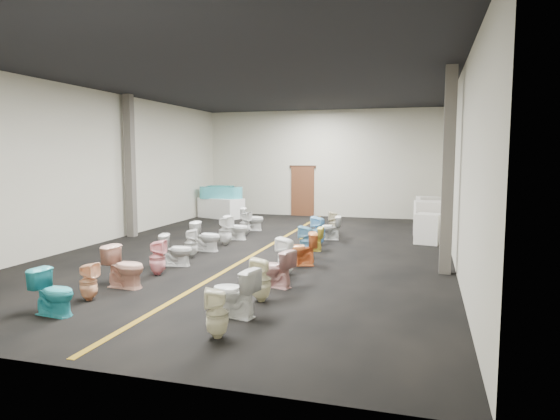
# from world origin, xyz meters

# --- Properties ---
(floor) EXTENTS (16.00, 16.00, 0.00)m
(floor) POSITION_xyz_m (0.00, 0.00, 0.00)
(floor) COLOR black
(floor) RESTS_ON ground
(ceiling) EXTENTS (16.00, 16.00, 0.00)m
(ceiling) POSITION_xyz_m (0.00, 0.00, 4.50)
(ceiling) COLOR black
(ceiling) RESTS_ON ground
(wall_back) EXTENTS (10.00, 0.00, 10.00)m
(wall_back) POSITION_xyz_m (0.00, 8.00, 2.25)
(wall_back) COLOR #BCB8A0
(wall_back) RESTS_ON ground
(wall_front) EXTENTS (10.00, 0.00, 10.00)m
(wall_front) POSITION_xyz_m (0.00, -8.00, 2.25)
(wall_front) COLOR #BCB8A0
(wall_front) RESTS_ON ground
(wall_left) EXTENTS (0.00, 16.00, 16.00)m
(wall_left) POSITION_xyz_m (-5.00, 0.00, 2.25)
(wall_left) COLOR #BCB8A0
(wall_left) RESTS_ON ground
(wall_right) EXTENTS (0.00, 16.00, 16.00)m
(wall_right) POSITION_xyz_m (5.00, 0.00, 2.25)
(wall_right) COLOR #BCB8A0
(wall_right) RESTS_ON ground
(aisle_stripe) EXTENTS (0.12, 15.60, 0.01)m
(aisle_stripe) POSITION_xyz_m (0.00, 0.00, 0.00)
(aisle_stripe) COLOR #866213
(aisle_stripe) RESTS_ON floor
(back_door) EXTENTS (1.00, 0.10, 2.10)m
(back_door) POSITION_xyz_m (-0.80, 7.94, 1.05)
(back_door) COLOR #562D19
(back_door) RESTS_ON floor
(door_frame) EXTENTS (1.15, 0.08, 0.10)m
(door_frame) POSITION_xyz_m (-0.80, 7.95, 2.12)
(door_frame) COLOR #331C11
(door_frame) RESTS_ON back_door
(column_left) EXTENTS (0.25, 0.25, 4.50)m
(column_left) POSITION_xyz_m (-4.75, 1.00, 2.25)
(column_left) COLOR #59544C
(column_left) RESTS_ON floor
(column_right) EXTENTS (0.25, 0.25, 4.50)m
(column_right) POSITION_xyz_m (4.75, -1.50, 2.25)
(column_right) COLOR #59544C
(column_right) RESTS_ON floor
(display_table) EXTENTS (2.06, 1.52, 0.83)m
(display_table) POSITION_xyz_m (-3.89, 6.26, 0.41)
(display_table) COLOR white
(display_table) RESTS_ON floor
(bathtub) EXTENTS (1.86, 0.70, 0.55)m
(bathtub) POSITION_xyz_m (-3.89, 6.26, 1.07)
(bathtub) COLOR #45B9C6
(bathtub) RESTS_ON display_table
(appliance_crate_a) EXTENTS (0.83, 0.83, 0.89)m
(appliance_crate_a) POSITION_xyz_m (4.40, 2.29, 0.44)
(appliance_crate_a) COLOR white
(appliance_crate_a) RESTS_ON floor
(appliance_crate_b) EXTENTS (0.93, 0.93, 1.15)m
(appliance_crate_b) POSITION_xyz_m (4.40, 3.42, 0.58)
(appliance_crate_b) COLOR silver
(appliance_crate_b) RESTS_ON floor
(appliance_crate_c) EXTENTS (0.96, 0.96, 0.83)m
(appliance_crate_c) POSITION_xyz_m (4.40, 4.55, 0.41)
(appliance_crate_c) COLOR beige
(appliance_crate_c) RESTS_ON floor
(appliance_crate_d) EXTENTS (0.91, 0.91, 1.07)m
(appliance_crate_d) POSITION_xyz_m (4.40, 6.30, 0.54)
(appliance_crate_d) COLOR silver
(appliance_crate_d) RESTS_ON floor
(toilet_left_0) EXTENTS (0.79, 0.50, 0.76)m
(toilet_left_0) POSITION_xyz_m (-1.47, -6.36, 0.38)
(toilet_left_0) COLOR teal
(toilet_left_0) RESTS_ON floor
(toilet_left_1) EXTENTS (0.33, 0.32, 0.69)m
(toilet_left_1) POSITION_xyz_m (-1.47, -5.49, 0.34)
(toilet_left_1) COLOR #FFBD8E
(toilet_left_1) RESTS_ON floor
(toilet_left_2) EXTENTS (0.85, 0.52, 0.83)m
(toilet_left_2) POSITION_xyz_m (-1.34, -4.54, 0.42)
(toilet_left_2) COLOR #E4A790
(toilet_left_2) RESTS_ON floor
(toilet_left_3) EXTENTS (0.42, 0.42, 0.77)m
(toilet_left_3) POSITION_xyz_m (-1.26, -3.44, 0.39)
(toilet_left_3) COLOR #F7A3A9
(toilet_left_3) RESTS_ON floor
(toilet_left_4) EXTENTS (0.82, 0.58, 0.76)m
(toilet_left_4) POSITION_xyz_m (-1.31, -2.48, 0.38)
(toilet_left_4) COLOR silver
(toilet_left_4) RESTS_ON floor
(toilet_left_5) EXTENTS (0.45, 0.45, 0.74)m
(toilet_left_5) POSITION_xyz_m (-1.40, -1.56, 0.37)
(toilet_left_5) COLOR silver
(toilet_left_5) RESTS_ON floor
(toilet_left_6) EXTENTS (0.81, 0.48, 0.81)m
(toilet_left_6) POSITION_xyz_m (-1.41, -0.61, 0.40)
(toilet_left_6) COLOR white
(toilet_left_6) RESTS_ON floor
(toilet_left_7) EXTENTS (0.49, 0.49, 0.84)m
(toilet_left_7) POSITION_xyz_m (-1.26, 0.38, 0.42)
(toilet_left_7) COLOR white
(toilet_left_7) RESTS_ON floor
(toilet_left_8) EXTENTS (0.77, 0.49, 0.75)m
(toilet_left_8) POSITION_xyz_m (-1.31, 1.37, 0.37)
(toilet_left_8) COLOR white
(toilet_left_8) RESTS_ON floor
(toilet_left_9) EXTENTS (0.42, 0.42, 0.77)m
(toilet_left_9) POSITION_xyz_m (-1.34, 2.26, 0.39)
(toilet_left_9) COLOR silver
(toilet_left_9) RESTS_ON floor
(toilet_left_10) EXTENTS (0.88, 0.65, 0.81)m
(toilet_left_10) POSITION_xyz_m (-1.47, 3.29, 0.40)
(toilet_left_10) COLOR white
(toilet_left_10) RESTS_ON floor
(toilet_right_0) EXTENTS (0.42, 0.42, 0.72)m
(toilet_right_0) POSITION_xyz_m (1.50, -6.56, 0.36)
(toilet_right_0) COLOR beige
(toilet_right_0) RESTS_ON floor
(toilet_right_1) EXTENTS (0.87, 0.61, 0.81)m
(toilet_right_1) POSITION_xyz_m (1.38, -5.60, 0.41)
(toilet_right_1) COLOR white
(toilet_right_1) RESTS_ON floor
(toilet_right_2) EXTENTS (0.41, 0.40, 0.79)m
(toilet_right_2) POSITION_xyz_m (1.53, -4.68, 0.40)
(toilet_right_2) COLOR #F4EDC5
(toilet_right_2) RESTS_ON floor
(toilet_right_3) EXTENTS (0.84, 0.64, 0.76)m
(toilet_right_3) POSITION_xyz_m (1.49, -3.66, 0.38)
(toilet_right_3) COLOR #D49B96
(toilet_right_3) RESTS_ON floor
(toilet_right_4) EXTENTS (0.44, 0.44, 0.83)m
(toilet_right_4) POSITION_xyz_m (1.41, -2.62, 0.41)
(toilet_right_4) COLOR white
(toilet_right_4) RESTS_ON floor
(toilet_right_5) EXTENTS (0.88, 0.66, 0.79)m
(toilet_right_5) POSITION_xyz_m (1.49, -1.63, 0.40)
(toilet_right_5) COLOR orange
(toilet_right_5) RESTS_ON floor
(toilet_right_6) EXTENTS (0.39, 0.38, 0.81)m
(toilet_right_6) POSITION_xyz_m (1.41, -0.66, 0.41)
(toilet_right_6) COLOR #6DAED1
(toilet_right_6) RESTS_ON floor
(toilet_right_7) EXTENTS (0.68, 0.43, 0.67)m
(toilet_right_7) POSITION_xyz_m (1.35, 0.19, 0.33)
(toilet_right_7) COLOR #F6DD4F
(toilet_right_7) RESTS_ON floor
(toilet_right_8) EXTENTS (0.45, 0.44, 0.84)m
(toilet_right_8) POSITION_xyz_m (1.34, 1.17, 0.42)
(toilet_right_8) COLOR #7AC3F3
(toilet_right_8) RESTS_ON floor
(toilet_right_9) EXTENTS (0.78, 0.51, 0.74)m
(toilet_right_9) POSITION_xyz_m (1.46, 2.16, 0.37)
(toilet_right_9) COLOR white
(toilet_right_9) RESTS_ON floor
(toilet_right_10) EXTENTS (0.43, 0.43, 0.78)m
(toilet_right_10) POSITION_xyz_m (1.44, 3.11, 0.39)
(toilet_right_10) COLOR beige
(toilet_right_10) RESTS_ON floor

